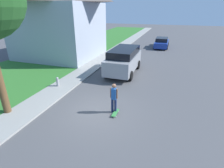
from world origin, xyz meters
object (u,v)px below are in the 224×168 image
(suv_parked, at_px, (124,60))
(skateboard, at_px, (115,113))
(fire_hydrant, at_px, (58,82))
(skateboarder, at_px, (114,97))
(car_down_street, at_px, (162,43))

(suv_parked, relative_size, skateboard, 6.36)
(suv_parked, relative_size, fire_hydrant, 7.63)
(skateboard, distance_m, fire_hydrant, 5.28)
(fire_hydrant, bearing_deg, skateboard, -22.21)
(suv_parked, xyz_separation_m, skateboarder, (1.18, -6.25, -0.24))
(skateboarder, distance_m, fire_hydrant, 5.11)
(suv_parked, height_order, skateboarder, suv_parked)
(suv_parked, xyz_separation_m, fire_hydrant, (-3.56, -4.42, -0.74))
(suv_parked, distance_m, skateboarder, 6.37)
(skateboard, bearing_deg, skateboarder, 130.88)
(skateboard, bearing_deg, fire_hydrant, 157.79)
(suv_parked, distance_m, fire_hydrant, 5.72)
(fire_hydrant, bearing_deg, suv_parked, 51.09)
(car_down_street, bearing_deg, skateboard, -92.94)
(skateboarder, distance_m, skateboard, 0.85)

